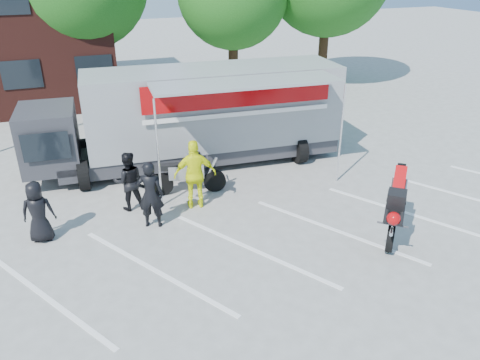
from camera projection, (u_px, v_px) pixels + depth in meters
ground at (260, 274)px, 10.60m from camera, size 100.00×100.00×0.00m
parking_bay_lines at (244, 250)px, 11.44m from camera, size 18.09×13.33×0.01m
transporter_truck at (202, 162)px, 16.39m from camera, size 10.58×5.69×3.26m
parked_motorcycle at (189, 193)px, 14.27m from camera, size 2.43×1.25×1.21m
stunt_bike_rider at (390, 237)px, 12.00m from camera, size 1.91×1.99×2.21m
spectator_leather_a at (38, 212)px, 11.55m from camera, size 0.86×0.63×1.61m
spectator_leather_b at (151, 195)px, 12.13m from camera, size 0.79×0.65×1.85m
spectator_leather_c at (129, 181)px, 13.01m from camera, size 0.88×0.71×1.72m
spectator_hivis at (195, 175)px, 13.05m from camera, size 1.25×0.70×2.02m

